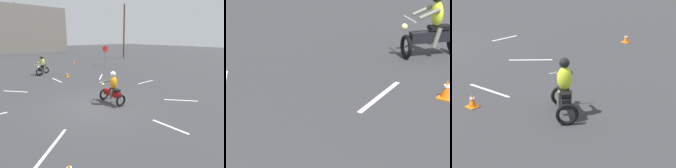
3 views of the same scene
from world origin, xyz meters
The scene contains 3 objects.
motorcycle_rider_background centered at (0.47, 9.29, 0.73)m, with size 1.39×1.43×1.66m.
traffic_cone_mid_left centered at (1.72, 6.92, 0.19)m, with size 0.32×0.32×0.39m.
lane_stripe_n centered at (0.56, 6.30, 0.00)m, with size 0.10×1.77×0.01m, color silver.
Camera 2 is at (4.14, -0.96, 3.53)m, focal length 70.00 mm.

